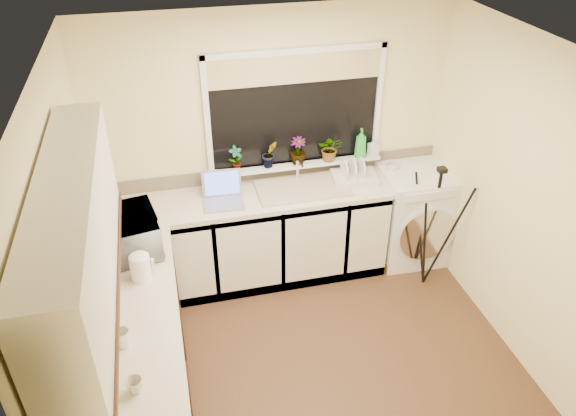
{
  "coord_description": "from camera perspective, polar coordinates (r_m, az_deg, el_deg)",
  "views": [
    {
      "loc": [
        -0.95,
        -2.91,
        3.44
      ],
      "look_at": [
        -0.09,
        0.55,
        1.15
      ],
      "focal_mm": 34.45,
      "sensor_mm": 36.0,
      "label": 1
    }
  ],
  "objects": [
    {
      "name": "cup_left",
      "position": [
        3.34,
        -15.55,
        -17.24
      ],
      "size": [
        0.12,
        0.12,
        0.09
      ],
      "primitive_type": "imported",
      "rotation": [
        0.0,
        0.0,
        -0.3
      ],
      "color": "beige",
      "rests_on": "worktop_left"
    },
    {
      "name": "laptop",
      "position": [
        4.8,
        -6.75,
        1.44
      ],
      "size": [
        0.36,
        0.34,
        0.25
      ],
      "rotation": [
        0.0,
        0.0,
        -0.07
      ],
      "color": "gray",
      "rests_on": "worktop_back"
    },
    {
      "name": "upper_cabinet",
      "position": [
        3.0,
        -20.9,
        -2.87
      ],
      "size": [
        0.28,
        1.9,
        0.7
      ],
      "primitive_type": "cube",
      "color": "silver",
      "rests_on": "wall_left"
    },
    {
      "name": "floor",
      "position": [
        4.6,
        2.88,
        -15.68
      ],
      "size": [
        3.2,
        3.2,
        0.0
      ],
      "primitive_type": "plane",
      "color": "brown",
      "rests_on": "ground"
    },
    {
      "name": "windowsill",
      "position": [
        5.09,
        0.85,
        4.53
      ],
      "size": [
        1.6,
        0.14,
        0.03
      ],
      "primitive_type": "cube",
      "color": "white",
      "rests_on": "wall_back"
    },
    {
      "name": "splashback_left",
      "position": [
        3.55,
        -20.97,
        -10.7
      ],
      "size": [
        0.02,
        2.4,
        0.45
      ],
      "primitive_type": "cube",
      "color": "beige",
      "rests_on": "wall_left"
    },
    {
      "name": "plant_b",
      "position": [
        4.97,
        -1.91,
        5.59
      ],
      "size": [
        0.15,
        0.13,
        0.25
      ],
      "primitive_type": "imported",
      "rotation": [
        0.0,
        0.0,
        0.12
      ],
      "color": "#999999",
      "rests_on": "windowsill"
    },
    {
      "name": "sink",
      "position": [
        4.96,
        1.5,
        2.07
      ],
      "size": [
        0.82,
        0.46,
        0.03
      ],
      "primitive_type": "cube",
      "color": "tan",
      "rests_on": "worktop_back"
    },
    {
      "name": "worktop_back",
      "position": [
        4.94,
        -0.74,
        1.46
      ],
      "size": [
        3.2,
        0.6,
        0.04
      ],
      "primitive_type": "cube",
      "color": "beige",
      "rests_on": "base_cabinet_back"
    },
    {
      "name": "wall_right",
      "position": [
        4.46,
        23.48,
        -0.09
      ],
      "size": [
        0.0,
        3.0,
        3.0
      ],
      "primitive_type": "plane",
      "rotation": [
        1.57,
        0.0,
        -1.57
      ],
      "color": "beige",
      "rests_on": "ground"
    },
    {
      "name": "cup_back",
      "position": [
        5.32,
        10.71,
        4.09
      ],
      "size": [
        0.13,
        0.13,
        0.09
      ],
      "primitive_type": "imported",
      "rotation": [
        0.0,
        0.0,
        -0.2
      ],
      "color": "beige",
      "rests_on": "worktop_back"
    },
    {
      "name": "plant_c",
      "position": [
        5.03,
        1.03,
        5.94
      ],
      "size": [
        0.17,
        0.17,
        0.25
      ],
      "primitive_type": "imported",
      "rotation": [
        0.0,
        0.0,
        -0.2
      ],
      "color": "#999999",
      "rests_on": "windowsill"
    },
    {
      "name": "faucet",
      "position": [
        5.06,
        0.99,
        4.12
      ],
      "size": [
        0.03,
        0.03,
        0.24
      ],
      "primitive_type": "cylinder",
      "color": "silver",
      "rests_on": "worktop_back"
    },
    {
      "name": "plant_d",
      "position": [
        5.09,
        4.39,
        6.17
      ],
      "size": [
        0.26,
        0.24,
        0.25
      ],
      "primitive_type": "imported",
      "rotation": [
        0.0,
        0.0,
        -0.26
      ],
      "color": "#999999",
      "rests_on": "windowsill"
    },
    {
      "name": "soap_bottle_green",
      "position": [
        5.17,
        7.52,
        6.65
      ],
      "size": [
        0.13,
        0.13,
        0.28
      ],
      "primitive_type": "imported",
      "rotation": [
        0.0,
        0.0,
        -0.22
      ],
      "color": "green",
      "rests_on": "windowsill"
    },
    {
      "name": "washing_machine",
      "position": [
        5.55,
        12.71,
        -0.57
      ],
      "size": [
        0.69,
        0.67,
        0.94
      ],
      "primitive_type": "cube",
      "rotation": [
        0.0,
        0.0,
        -0.04
      ],
      "color": "white",
      "rests_on": "floor"
    },
    {
      "name": "microwave",
      "position": [
        4.31,
        -15.67,
        -2.42
      ],
      "size": [
        0.45,
        0.58,
        0.29
      ],
      "primitive_type": "imported",
      "rotation": [
        0.0,
        0.0,
        1.75
      ],
      "color": "silver",
      "rests_on": "worktop_left"
    },
    {
      "name": "wall_left",
      "position": [
        3.72,
        -21.13,
        -6.48
      ],
      "size": [
        0.0,
        3.0,
        3.0
      ],
      "primitive_type": "plane",
      "rotation": [
        1.57,
        0.0,
        1.57
      ],
      "color": "beige",
      "rests_on": "ground"
    },
    {
      "name": "window_glass",
      "position": [
        4.92,
        0.73,
        10.12
      ],
      "size": [
        1.5,
        0.02,
        1.0
      ],
      "primitive_type": "cube",
      "color": "black",
      "rests_on": "wall_back"
    },
    {
      "name": "steel_jar",
      "position": [
        3.59,
        -16.69,
        -12.76
      ],
      "size": [
        0.09,
        0.09,
        0.12
      ],
      "primitive_type": "cylinder",
      "color": "silver",
      "rests_on": "worktop_left"
    },
    {
      "name": "plant_a",
      "position": [
        4.93,
        -5.38,
        5.1
      ],
      "size": [
        0.14,
        0.12,
        0.24
      ],
      "primitive_type": "imported",
      "rotation": [
        0.0,
        0.0,
        0.34
      ],
      "color": "#999999",
      "rests_on": "windowsill"
    },
    {
      "name": "worktop_left",
      "position": [
        3.67,
        -15.7,
        -13.03
      ],
      "size": [
        0.6,
        2.4,
        0.04
      ],
      "primitive_type": "cube",
      "color": "beige",
      "rests_on": "base_cabinet_left"
    },
    {
      "name": "dish_rack",
      "position": [
        5.12,
        6.84,
        3.12
      ],
      "size": [
        0.43,
        0.35,
        0.06
      ],
      "primitive_type": "cube",
      "rotation": [
        0.0,
        0.0,
        -0.11
      ],
      "color": "beige",
      "rests_on": "worktop_back"
    },
    {
      "name": "wall_back",
      "position": [
        5.03,
        -1.56,
        6.55
      ],
      "size": [
        3.2,
        0.0,
        3.2
      ],
      "primitive_type": "plane",
      "rotation": [
        1.57,
        0.0,
        0.0
      ],
      "color": "beige",
      "rests_on": "ground"
    },
    {
      "name": "splashback_back",
      "position": [
        5.13,
        -1.49,
        3.93
      ],
      "size": [
        3.2,
        0.02,
        0.14
      ],
      "primitive_type": "cube",
      "color": "beige",
      "rests_on": "wall_back"
    },
    {
      "name": "window_blind",
      "position": [
        4.77,
        0.84,
        14.17
      ],
      "size": [
        1.5,
        0.02,
        0.25
      ],
      "primitive_type": "cube",
      "color": "tan",
      "rests_on": "wall_back"
    },
    {
      "name": "kettle",
      "position": [
        4.03,
        -14.97,
        -5.99
      ],
      "size": [
        0.14,
        0.14,
        0.19
      ],
      "primitive_type": "cylinder",
      "color": "white",
      "rests_on": "worktop_left"
    },
    {
      "name": "base_cabinet_back",
      "position": [
        5.13,
        -4.25,
        -3.3
      ],
      "size": [
        2.55,
        0.6,
        0.86
      ],
      "primitive_type": "cube",
      "color": "silver",
      "rests_on": "floor"
    },
    {
      "name": "base_cabinet_left",
      "position": [
        4.0,
        -14.71,
        -17.56
      ],
      "size": [
        0.54,
        2.4,
        0.86
      ],
      "primitive_type": "cube",
      "color": "silver",
      "rests_on": "floor"
    },
    {
      "name": "tripod",
      "position": [
        5.1,
        14.65,
        -2.07
      ],
      "size": [
        0.76,
        0.76,
        1.24
      ],
      "primitive_type": null,
      "rotation": [
        0.0,
        0.0,
        -0.28
      ],
      "color": "black",
      "rests_on": "floor"
    },
    {
      "name": "soap_bottle_clear",
      "position": [
        5.23,
        8.8,
        6.23
      ],
      "size": [
        0.1,
        0.1,
        0.18
      ],
      "primitive_type": "imported",
      "rotation": [
        0.0,
        0.0,
        0.23
      ],
      "color": "#999999",
      "rests_on": "windowsill"
    },
    {
      "name": "ceiling",
      "position": [
        3.22,
        4.1,
        14.73
      ],
      "size": [
        3.2,
        3.2,
        0.0
      ],
      "primitive_type": "plane",
      "rotation": [
        3.14,
        0.0,
        0.0
      ],
      "color": "white",
      "rests_on": "ground"
    }
  ]
}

